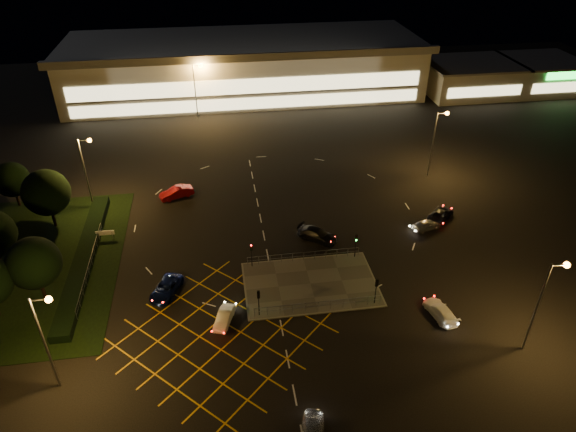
{
  "coord_description": "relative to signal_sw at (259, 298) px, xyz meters",
  "views": [
    {
      "loc": [
        -6.8,
        -44.07,
        36.47
      ],
      "look_at": [
        1.17,
        8.91,
        2.0
      ],
      "focal_mm": 32.0,
      "sensor_mm": 36.0,
      "label": 1
    }
  ],
  "objects": [
    {
      "name": "streetlight_far_left",
      "position": [
        -5.56,
        53.99,
        4.2
      ],
      "size": [
        1.78,
        0.56,
        10.03
      ],
      "color": "slate",
      "rests_on": "ground"
    },
    {
      "name": "tree_d",
      "position": [
        -30.0,
        25.99,
        1.65
      ],
      "size": [
        4.68,
        4.68,
        6.37
      ],
      "color": "black",
      "rests_on": "ground"
    },
    {
      "name": "streetlight_sw",
      "position": [
        -17.56,
        -6.01,
        4.2
      ],
      "size": [
        1.78,
        0.56,
        10.03
      ],
      "color": "slate",
      "rests_on": "ground"
    },
    {
      "name": "streetlight_nw",
      "position": [
        -19.56,
        23.99,
        4.2
      ],
      "size": [
        1.78,
        0.56,
        10.03
      ],
      "color": "slate",
      "rests_on": "ground"
    },
    {
      "name": "car_approach_white",
      "position": [
        18.01,
        -2.73,
        -1.72
      ],
      "size": [
        2.6,
        4.72,
        1.29
      ],
      "primitive_type": "imported",
      "rotation": [
        0.0,
        0.0,
        3.33
      ],
      "color": "white",
      "rests_on": "ground"
    },
    {
      "name": "signal_nw",
      "position": [
        0.0,
        7.99,
        0.0
      ],
      "size": [
        0.28,
        0.3,
        3.15
      ],
      "color": "black",
      "rests_on": "pedestrian_island"
    },
    {
      "name": "retail_unit_b",
      "position": [
        66.0,
        59.95,
        0.85
      ],
      "size": [
        14.8,
        14.8,
        6.35
      ],
      "color": "beige",
      "rests_on": "ground"
    },
    {
      "name": "signal_se",
      "position": [
        12.0,
        0.0,
        0.0
      ],
      "size": [
        0.28,
        0.3,
        3.15
      ],
      "rotation": [
        0.0,
        0.0,
        3.14
      ],
      "color": "black",
      "rests_on": "pedestrian_island"
    },
    {
      "name": "retail_unit_a",
      "position": [
        50.0,
        59.97,
        0.85
      ],
      "size": [
        18.8,
        14.8,
        6.35
      ],
      "color": "beige",
      "rests_on": "ground"
    },
    {
      "name": "streetlight_ne",
      "position": [
        28.44,
        25.99,
        4.2
      ],
      "size": [
        1.78,
        0.56,
        10.03
      ],
      "color": "slate",
      "rests_on": "ground"
    },
    {
      "name": "signal_sw",
      "position": [
        0.0,
        0.0,
        0.0
      ],
      "size": [
        0.28,
        0.3,
        3.15
      ],
      "rotation": [
        0.0,
        0.0,
        3.14
      ],
      "color": "black",
      "rests_on": "pedestrian_island"
    },
    {
      "name": "car_circ_red",
      "position": [
        -8.96,
        25.07,
        -1.6
      ],
      "size": [
        4.93,
        3.25,
        1.54
      ],
      "primitive_type": "imported",
      "rotation": [
        0.0,
        0.0,
        5.1
      ],
      "color": "maroon",
      "rests_on": "ground"
    },
    {
      "name": "signal_ne",
      "position": [
        12.0,
        7.99,
        0.0
      ],
      "size": [
        0.28,
        0.3,
        3.15
      ],
      "color": "black",
      "rests_on": "pedestrian_island"
    },
    {
      "name": "pedestrian_island",
      "position": [
        6.0,
        3.99,
        -2.31
      ],
      "size": [
        14.0,
        9.0,
        0.12
      ],
      "primitive_type": "cube",
      "color": "#4C4944",
      "rests_on": "ground"
    },
    {
      "name": "grass_verge",
      "position": [
        -24.0,
        11.99,
        -2.33
      ],
      "size": [
        18.0,
        30.0,
        0.08
      ],
      "primitive_type": "cube",
      "color": "black",
      "rests_on": "ground"
    },
    {
      "name": "car_left_blue",
      "position": [
        -9.39,
        4.85,
        -1.7
      ],
      "size": [
        3.85,
        5.3,
        1.34
      ],
      "primitive_type": "imported",
      "rotation": [
        0.0,
        0.0,
        5.9
      ],
      "color": "#0D1852",
      "rests_on": "ground"
    },
    {
      "name": "car_queue_white",
      "position": [
        -3.5,
        -0.38,
        -1.76
      ],
      "size": [
        2.46,
        3.93,
        1.22
      ],
      "primitive_type": "imported",
      "rotation": [
        0.0,
        0.0,
        5.94
      ],
      "color": "silver",
      "rests_on": "ground"
    },
    {
      "name": "car_right_silver",
      "position": [
        22.41,
        12.37,
        -1.73
      ],
      "size": [
        4.01,
        2.4,
        1.28
      ],
      "primitive_type": "imported",
      "rotation": [
        0.0,
        0.0,
        1.82
      ],
      "color": "#B6B9BE",
      "rests_on": "ground"
    },
    {
      "name": "supermarket",
      "position": [
        4.0,
        67.95,
        2.95
      ],
      "size": [
        72.0,
        26.5,
        10.5
      ],
      "color": "beige",
      "rests_on": "ground"
    },
    {
      "name": "car_east_grey",
      "position": [
        25.25,
        14.57,
        -1.73
      ],
      "size": [
        4.76,
        4.69,
        1.27
      ],
      "primitive_type": "imported",
      "rotation": [
        0.0,
        0.0,
        2.34
      ],
      "color": "black",
      "rests_on": "ground"
    },
    {
      "name": "hedge",
      "position": [
        -19.0,
        11.99,
        -1.87
      ],
      "size": [
        2.0,
        26.0,
        1.0
      ],
      "primitive_type": "cube",
      "color": "black",
      "rests_on": "ground"
    },
    {
      "name": "streetlight_far_right",
      "position": [
        34.44,
        55.99,
        4.2
      ],
      "size": [
        1.78,
        0.56,
        10.03
      ],
      "color": "slate",
      "rests_on": "ground"
    },
    {
      "name": "ground",
      "position": [
        4.0,
        5.99,
        -2.37
      ],
      "size": [
        180.0,
        180.0,
        0.0
      ],
      "primitive_type": "plane",
      "color": "black",
      "rests_on": "ground"
    },
    {
      "name": "tree_e",
      "position": [
        -22.0,
        5.99,
        2.28
      ],
      "size": [
        5.4,
        5.4,
        7.35
      ],
      "color": "black",
      "rests_on": "ground"
    },
    {
      "name": "streetlight_se",
      "position": [
        24.44,
        -8.01,
        4.2
      ],
      "size": [
        1.78,
        0.56,
        10.03
      ],
      "color": "slate",
      "rests_on": "ground"
    },
    {
      "name": "car_far_dkgrey",
      "position": [
        8.38,
        12.22,
        -1.63
      ],
      "size": [
        5.25,
        4.7,
        1.46
      ],
      "primitive_type": "imported",
      "rotation": [
        0.0,
        0.0,
        0.91
      ],
      "color": "black",
      "rests_on": "ground"
    },
    {
      "name": "tree_c",
      "position": [
        -24.0,
        19.99,
        2.59
      ],
      "size": [
        5.76,
        5.76,
        7.84
      ],
      "color": "black",
      "rests_on": "ground"
    }
  ]
}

